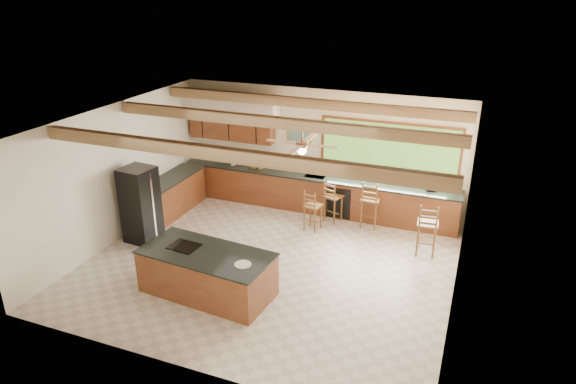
% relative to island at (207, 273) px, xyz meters
% --- Properties ---
extents(ground, '(7.20, 7.20, 0.00)m').
position_rel_island_xyz_m(ground, '(0.66, 1.36, -0.43)').
color(ground, beige).
rests_on(ground, ground).
extents(room_shell, '(7.27, 6.54, 3.02)m').
position_rel_island_xyz_m(room_shell, '(0.49, 2.01, 1.79)').
color(room_shell, white).
rests_on(room_shell, ground).
extents(counter_run, '(7.12, 3.10, 1.24)m').
position_rel_island_xyz_m(counter_run, '(-0.16, 3.88, 0.04)').
color(counter_run, brown).
rests_on(counter_run, ground).
extents(island, '(2.53, 1.35, 0.87)m').
position_rel_island_xyz_m(island, '(0.00, 0.00, 0.00)').
color(island, brown).
rests_on(island, ground).
extents(refrigerator, '(0.73, 0.71, 1.70)m').
position_rel_island_xyz_m(refrigerator, '(-2.39, 1.34, 0.43)').
color(refrigerator, black).
rests_on(refrigerator, ground).
extents(bar_stool_a, '(0.48, 0.48, 1.06)m').
position_rel_island_xyz_m(bar_stool_a, '(1.26, 3.75, 0.20)').
color(bar_stool_a, brown).
rests_on(bar_stool_a, ground).
extents(bar_stool_b, '(0.42, 0.42, 1.00)m').
position_rel_island_xyz_m(bar_stool_b, '(0.96, 3.13, 0.17)').
color(bar_stool_b, brown).
rests_on(bar_stool_b, ground).
extents(bar_stool_c, '(0.44, 0.44, 1.17)m').
position_rel_island_xyz_m(bar_stool_c, '(2.17, 3.74, 0.27)').
color(bar_stool_c, brown).
rests_on(bar_stool_c, ground).
extents(bar_stool_d, '(0.46, 0.46, 1.19)m').
position_rel_island_xyz_m(bar_stool_d, '(3.56, 2.89, 0.28)').
color(bar_stool_d, brown).
rests_on(bar_stool_d, ground).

